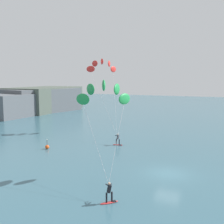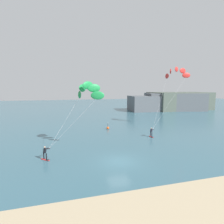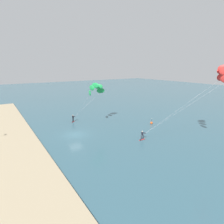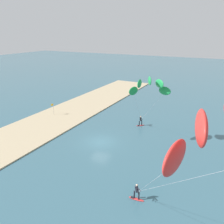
% 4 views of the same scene
% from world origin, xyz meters
% --- Properties ---
extents(ground_plane, '(240.00, 240.00, 0.00)m').
position_xyz_m(ground_plane, '(0.00, 0.00, 0.00)').
color(ground_plane, '#386070').
extents(kitesurfer_nearshore, '(8.27, 6.44, 9.46)m').
position_xyz_m(kitesurfer_nearshore, '(-2.81, 5.84, 7.93)').
color(kitesurfer_nearshore, red).
rests_on(kitesurfer_nearshore, ground).
extents(kitesurfer_mid_water, '(11.58, 10.11, 13.09)m').
position_xyz_m(kitesurfer_mid_water, '(17.76, 15.54, 11.40)').
color(kitesurfer_mid_water, red).
rests_on(kitesurfer_mid_water, ground).
extents(marker_buoy, '(0.56, 0.56, 1.38)m').
position_xyz_m(marker_buoy, '(3.15, 17.13, 0.30)').
color(marker_buoy, '#EA5119').
rests_on(marker_buoy, ground).
extents(distant_headland, '(33.03, 16.84, 6.83)m').
position_xyz_m(distant_headland, '(37.25, 44.74, 3.20)').
color(distant_headland, '#4C564C').
rests_on(distant_headland, ground).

